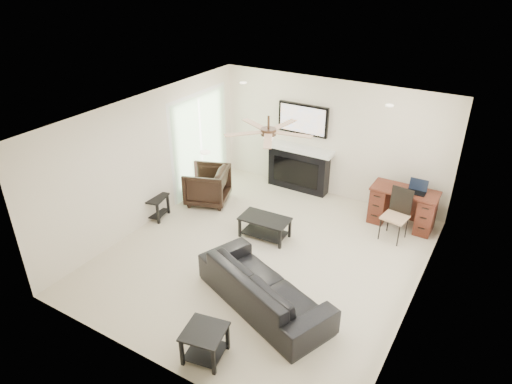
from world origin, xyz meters
TOP-DOWN VIEW (x-y plane):
  - room_shell at (0.19, 0.08)m, footprint 5.50×5.54m
  - sofa at (0.62, -1.08)m, footprint 2.42×1.65m
  - armchair at (-1.98, 1.07)m, footprint 1.08×1.07m
  - coffee_table at (-0.28, 0.52)m, footprint 0.92×0.54m
  - end_table_near at (0.47, -2.33)m, footprint 0.61×0.61m
  - end_table_left at (-2.53, 0.02)m, footprint 0.60×0.60m
  - fireplace_unit at (-0.63, 2.58)m, footprint 1.52×0.34m
  - desk at (1.76, 2.23)m, footprint 1.22×0.56m
  - desk_chair at (1.76, 1.68)m, footprint 0.48×0.50m
  - laptop at (1.96, 2.21)m, footprint 0.33×0.24m

SIDE VIEW (x-z plane):
  - coffee_table at x=-0.28m, z-range 0.00..0.40m
  - end_table_near at x=0.47m, z-range 0.00..0.45m
  - end_table_left at x=-2.53m, z-range 0.00..0.45m
  - sofa at x=0.62m, z-range 0.00..0.66m
  - desk at x=1.76m, z-range 0.00..0.76m
  - armchair at x=-1.98m, z-range 0.00..0.77m
  - desk_chair at x=1.76m, z-range 0.00..0.97m
  - laptop at x=1.96m, z-range 0.76..0.99m
  - fireplace_unit at x=-0.63m, z-range 0.00..1.91m
  - room_shell at x=0.19m, z-range 0.42..2.94m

